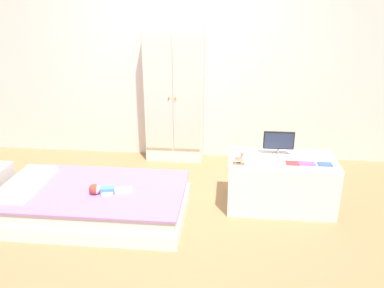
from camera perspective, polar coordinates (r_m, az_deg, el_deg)
ground_plane at (r=3.75m, az=-4.15°, el=-10.66°), size 10.00×10.00×0.02m
back_wall at (r=4.79m, az=-1.38°, el=13.70°), size 6.40×0.05×2.70m
bed at (r=3.79m, az=-14.27°, el=-8.36°), size 1.71×1.00×0.28m
pillow at (r=3.98m, az=-23.47°, el=-5.36°), size 0.32×0.72×0.05m
doll at (r=3.60m, az=-13.14°, el=-6.64°), size 0.39×0.16×0.10m
wardrobe at (r=4.72m, az=-2.71°, el=7.37°), size 0.71×0.29×1.69m
tv_stand at (r=3.87m, az=12.97°, el=-5.60°), size 1.01×0.53×0.51m
tv_monitor at (r=3.79m, az=12.76°, el=0.37°), size 0.29×0.10×0.23m
rocking_horse_toy at (r=3.54m, az=7.09°, el=-2.07°), size 0.11×0.04×0.13m
book_red at (r=3.66m, az=14.69°, el=-2.77°), size 0.12×0.10×0.01m
book_purple at (r=3.69m, az=16.70°, el=-2.79°), size 0.15×0.08×0.01m
book_blue at (r=3.72m, az=19.16°, el=-2.86°), size 0.13×0.09×0.01m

